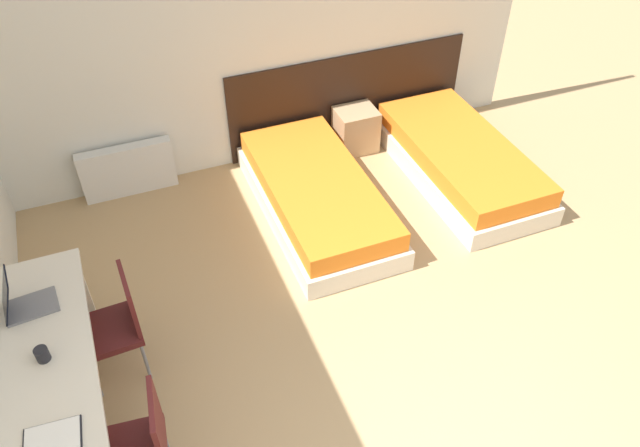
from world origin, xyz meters
name	(u,v)px	position (x,y,z in m)	size (l,w,h in m)	color
wall_back	(246,33)	(0.00, 3.98, 1.35)	(5.70, 0.05, 2.70)	silver
headboard_panel	(348,98)	(1.02, 3.94, 0.48)	(2.55, 0.03, 0.96)	black
bed_near_window	(317,196)	(0.26, 2.91, 0.19)	(0.95, 2.00, 0.39)	beige
bed_near_door	(460,160)	(1.77, 2.91, 0.19)	(0.95, 2.00, 0.39)	beige
nightstand	(356,130)	(1.02, 3.73, 0.23)	(0.41, 0.35, 0.45)	tan
radiator	(128,170)	(-1.28, 3.86, 0.25)	(0.87, 0.12, 0.51)	silver
desk	(50,391)	(-2.05, 1.34, 0.60)	(0.60, 2.00, 0.76)	beige
chair_near_laptop	(116,322)	(-1.62, 1.82, 0.49)	(0.42, 0.42, 0.87)	#511919
chair_near_notebook	(140,445)	(-1.62, 0.85, 0.49)	(0.44, 0.44, 0.87)	#511919
laptop	(23,303)	(-2.11, 1.88, 0.83)	(0.34, 0.25, 0.32)	slate
open_notebook	(52,440)	(-2.02, 0.88, 0.77)	(0.31, 0.24, 0.02)	black
mug	(42,354)	(-2.03, 1.44, 0.81)	(0.08, 0.08, 0.09)	black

